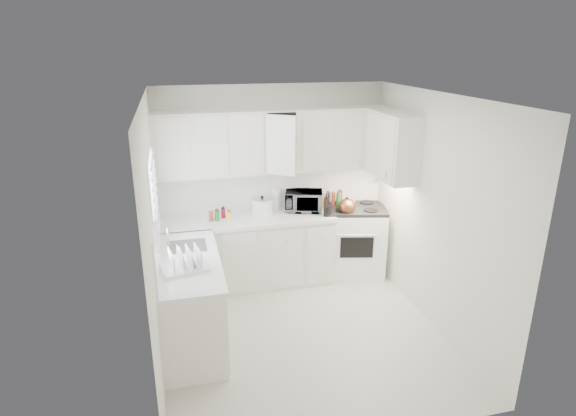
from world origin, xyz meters
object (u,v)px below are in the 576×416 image
object	(u,v)px
tea_kettle	(347,205)
microwave	(304,199)
stove	(354,231)
dish_rack	(184,258)
rice_cooker	(262,206)
utensil_crock	(327,204)

from	to	relation	value
tea_kettle	microwave	bearing A→B (deg)	142.43
stove	dish_rack	distance (m)	2.71
stove	tea_kettle	distance (m)	0.50
tea_kettle	rice_cooker	xyz separation A→B (m)	(-1.09, 0.20, 0.02)
stove	dish_rack	bearing A→B (deg)	-136.78
utensil_crock	microwave	bearing A→B (deg)	130.08
stove	dish_rack	size ratio (longest dim) A/B	2.84
stove	tea_kettle	xyz separation A→B (m)	(-0.18, -0.16, 0.44)
tea_kettle	rice_cooker	distance (m)	1.11
tea_kettle	microwave	size ratio (longest dim) A/B	0.56
stove	rice_cooker	bearing A→B (deg)	-168.57
tea_kettle	dish_rack	bearing A→B (deg)	-163.02
microwave	tea_kettle	bearing A→B (deg)	-9.22
tea_kettle	utensil_crock	xyz separation A→B (m)	(-0.28, -0.03, 0.05)
microwave	dish_rack	xyz separation A→B (m)	(-1.63, -1.42, -0.04)
rice_cooker	dish_rack	bearing A→B (deg)	-109.16
utensil_crock	rice_cooker	bearing A→B (deg)	163.76
dish_rack	tea_kettle	bearing A→B (deg)	18.56
stove	utensil_crock	world-z (taller)	utensil_crock
rice_cooker	microwave	bearing A→B (deg)	23.01
microwave	utensil_crock	distance (m)	0.37
microwave	rice_cooker	world-z (taller)	microwave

